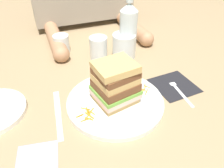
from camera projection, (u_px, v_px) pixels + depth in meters
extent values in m
plane|color=#9E8460|center=(110.00, 106.00, 0.65)|extent=(3.00, 3.00, 0.00)
cylinder|color=white|center=(116.00, 103.00, 0.64)|extent=(0.28, 0.28, 0.02)
cube|color=tan|center=(116.00, 98.00, 0.63)|extent=(0.12, 0.11, 0.02)
cube|color=beige|center=(116.00, 94.00, 0.62)|extent=(0.13, 0.13, 0.01)
cube|color=#6BA83D|center=(116.00, 90.00, 0.61)|extent=(0.13, 0.13, 0.01)
cube|color=brown|center=(116.00, 85.00, 0.60)|extent=(0.12, 0.12, 0.02)
cube|color=tan|center=(116.00, 79.00, 0.59)|extent=(0.12, 0.11, 0.02)
cube|color=brown|center=(116.00, 73.00, 0.58)|extent=(0.12, 0.11, 0.02)
cube|color=tan|center=(115.00, 68.00, 0.57)|extent=(0.11, 0.11, 0.02)
cylinder|color=orange|center=(87.00, 111.00, 0.60)|extent=(0.01, 0.03, 0.00)
cylinder|color=orange|center=(89.00, 119.00, 0.58)|extent=(0.02, 0.02, 0.00)
cylinder|color=orange|center=(91.00, 111.00, 0.60)|extent=(0.02, 0.02, 0.00)
cylinder|color=orange|center=(92.00, 113.00, 0.60)|extent=(0.01, 0.02, 0.00)
cylinder|color=orange|center=(89.00, 112.00, 0.60)|extent=(0.00, 0.03, 0.00)
cylinder|color=orange|center=(88.00, 116.00, 0.59)|extent=(0.02, 0.02, 0.00)
cylinder|color=orange|center=(89.00, 115.00, 0.59)|extent=(0.02, 0.03, 0.00)
cylinder|color=orange|center=(80.00, 116.00, 0.59)|extent=(0.02, 0.01, 0.00)
cylinder|color=orange|center=(85.00, 109.00, 0.61)|extent=(0.02, 0.02, 0.00)
cylinder|color=orange|center=(86.00, 120.00, 0.58)|extent=(0.03, 0.00, 0.00)
cylinder|color=orange|center=(138.00, 90.00, 0.67)|extent=(0.03, 0.00, 0.00)
cylinder|color=orange|center=(147.00, 87.00, 0.69)|extent=(0.01, 0.02, 0.00)
cylinder|color=orange|center=(145.00, 86.00, 0.69)|extent=(0.02, 0.03, 0.00)
cylinder|color=orange|center=(142.00, 89.00, 0.68)|extent=(0.02, 0.01, 0.00)
cylinder|color=orange|center=(141.00, 90.00, 0.67)|extent=(0.03, 0.02, 0.00)
cylinder|color=orange|center=(147.00, 92.00, 0.67)|extent=(0.02, 0.02, 0.00)
cube|color=black|center=(174.00, 85.00, 0.72)|extent=(0.14, 0.14, 0.00)
cube|color=silver|center=(183.00, 95.00, 0.68)|extent=(0.02, 0.11, 0.00)
cube|color=silver|center=(173.00, 83.00, 0.73)|extent=(0.02, 0.02, 0.00)
cylinder|color=silver|center=(171.00, 78.00, 0.75)|extent=(0.01, 0.04, 0.00)
cylinder|color=silver|center=(170.00, 78.00, 0.75)|extent=(0.01, 0.04, 0.00)
cylinder|color=silver|center=(168.00, 79.00, 0.75)|extent=(0.01, 0.04, 0.00)
cylinder|color=silver|center=(167.00, 79.00, 0.74)|extent=(0.01, 0.04, 0.00)
cube|color=silver|center=(59.00, 127.00, 0.58)|extent=(0.02, 0.10, 0.00)
cube|color=silver|center=(57.00, 102.00, 0.65)|extent=(0.03, 0.11, 0.00)
cylinder|color=white|center=(124.00, 48.00, 0.82)|extent=(0.08, 0.08, 0.10)
cylinder|color=orange|center=(123.00, 53.00, 0.84)|extent=(0.08, 0.08, 0.06)
cylinder|color=silver|center=(128.00, 36.00, 0.81)|extent=(0.06, 0.06, 0.18)
cone|color=silver|center=(129.00, 6.00, 0.75)|extent=(0.06, 0.06, 0.03)
cylinder|color=silver|center=(62.00, 44.00, 0.88)|extent=(0.06, 0.06, 0.07)
cylinder|color=silver|center=(99.00, 48.00, 0.84)|extent=(0.07, 0.07, 0.09)
cube|color=pink|center=(37.00, 161.00, 0.50)|extent=(0.11, 0.11, 0.00)
cylinder|color=tan|center=(56.00, 40.00, 0.93)|extent=(0.06, 0.26, 0.06)
cylinder|color=tan|center=(133.00, 27.00, 1.03)|extent=(0.06, 0.26, 0.06)
sphere|color=tan|center=(61.00, 54.00, 0.83)|extent=(0.06, 0.06, 0.06)
sphere|color=tan|center=(147.00, 39.00, 0.93)|extent=(0.06, 0.06, 0.06)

